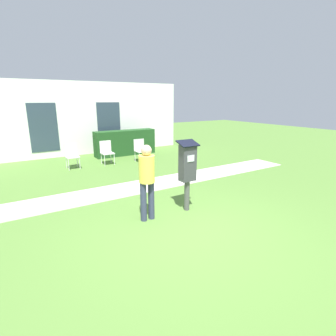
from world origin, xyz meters
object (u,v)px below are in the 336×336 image
(parking_meter, at_px, (187,167))
(person_standing, at_px, (147,177))
(outdoor_chair_middle, at_px, (107,151))
(outdoor_chair_right, at_px, (140,149))
(outdoor_chair_left, at_px, (72,154))

(parking_meter, relative_size, person_standing, 1.01)
(parking_meter, xyz_separation_m, outdoor_chair_middle, (-0.06, 5.16, -0.49))
(parking_meter, relative_size, outdoor_chair_right, 1.77)
(outdoor_chair_left, height_order, outdoor_chair_middle, same)
(outdoor_chair_right, bearing_deg, outdoor_chair_left, 156.19)
(outdoor_chair_left, xyz_separation_m, outdoor_chair_right, (2.56, -0.36, 0.00))
(outdoor_chair_left, bearing_deg, parking_meter, -61.40)
(outdoor_chair_left, distance_m, outdoor_chair_right, 2.59)
(outdoor_chair_right, bearing_deg, parking_meter, -120.03)
(parking_meter, distance_m, outdoor_chair_left, 5.40)
(person_standing, xyz_separation_m, outdoor_chair_left, (-0.36, 5.18, -0.40))
(parking_meter, relative_size, outdoor_chair_middle, 1.77)
(outdoor_chair_right, bearing_deg, outdoor_chair_middle, 150.65)
(person_standing, relative_size, outdoor_chair_middle, 1.76)
(outdoor_chair_middle, height_order, outdoor_chair_right, same)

